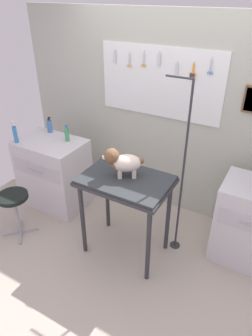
{
  "coord_description": "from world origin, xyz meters",
  "views": [
    {
      "loc": [
        1.14,
        -1.8,
        2.45
      ],
      "look_at": [
        -0.04,
        0.26,
        1.03
      ],
      "focal_mm": 32.38,
      "sensor_mm": 36.0,
      "label": 1
    }
  ],
  "objects_px": {
    "dog": "(122,162)",
    "cabinet_right": "(252,224)",
    "grooming_table": "(126,188)",
    "grooming_arm": "(181,180)",
    "detangler_spray": "(67,134)",
    "stool": "(14,202)",
    "counter_left": "(54,173)"
  },
  "relations": [
    {
      "from": "cabinet_right",
      "to": "dog",
      "type": "bearing_deg",
      "value": -156.57
    },
    {
      "from": "grooming_arm",
      "to": "detangler_spray",
      "type": "height_order",
      "value": "grooming_arm"
    },
    {
      "from": "counter_left",
      "to": "stool",
      "type": "bearing_deg",
      "value": -88.47
    },
    {
      "from": "dog",
      "to": "stool",
      "type": "bearing_deg",
      "value": -160.37
    },
    {
      "from": "counter_left",
      "to": "grooming_arm",
      "type": "bearing_deg",
      "value": 0.56
    },
    {
      "from": "cabinet_right",
      "to": "counter_left",
      "type": "bearing_deg",
      "value": -174.11
    },
    {
      "from": "cabinet_right",
      "to": "stool",
      "type": "height_order",
      "value": "cabinet_right"
    },
    {
      "from": "grooming_table",
      "to": "grooming_arm",
      "type": "height_order",
      "value": "grooming_arm"
    },
    {
      "from": "grooming_table",
      "to": "dog",
      "type": "relative_size",
      "value": 2.43
    },
    {
      "from": "cabinet_right",
      "to": "detangler_spray",
      "type": "relative_size",
      "value": 4.11
    },
    {
      "from": "stool",
      "to": "grooming_arm",
      "type": "bearing_deg",
      "value": 23.11
    },
    {
      "from": "grooming_table",
      "to": "grooming_arm",
      "type": "relative_size",
      "value": 0.5
    },
    {
      "from": "dog",
      "to": "counter_left",
      "type": "xyz_separation_m",
      "value": [
        -1.16,
        0.27,
        -0.63
      ]
    },
    {
      "from": "dog",
      "to": "cabinet_right",
      "type": "bearing_deg",
      "value": 23.43
    },
    {
      "from": "grooming_table",
      "to": "grooming_arm",
      "type": "xyz_separation_m",
      "value": [
        0.44,
        0.31,
        0.06
      ]
    },
    {
      "from": "dog",
      "to": "stool",
      "type": "height_order",
      "value": "dog"
    },
    {
      "from": "grooming_table",
      "to": "cabinet_right",
      "type": "height_order",
      "value": "grooming_table"
    },
    {
      "from": "dog",
      "to": "detangler_spray",
      "type": "bearing_deg",
      "value": 158.34
    },
    {
      "from": "counter_left",
      "to": "dog",
      "type": "bearing_deg",
      "value": -13.26
    },
    {
      "from": "grooming_arm",
      "to": "stool",
      "type": "relative_size",
      "value": 3.41
    },
    {
      "from": "cabinet_right",
      "to": "stool",
      "type": "relative_size",
      "value": 1.62
    },
    {
      "from": "cabinet_right",
      "to": "detangler_spray",
      "type": "xyz_separation_m",
      "value": [
        -2.17,
        -0.13,
        0.54
      ]
    },
    {
      "from": "grooming_table",
      "to": "grooming_arm",
      "type": "distance_m",
      "value": 0.54
    },
    {
      "from": "detangler_spray",
      "to": "grooming_table",
      "type": "bearing_deg",
      "value": -21.82
    },
    {
      "from": "detangler_spray",
      "to": "dog",
      "type": "bearing_deg",
      "value": -21.66
    },
    {
      "from": "detangler_spray",
      "to": "stool",
      "type": "bearing_deg",
      "value": -101.32
    },
    {
      "from": "cabinet_right",
      "to": "detangler_spray",
      "type": "bearing_deg",
      "value": -176.69
    },
    {
      "from": "counter_left",
      "to": "detangler_spray",
      "type": "distance_m",
      "value": 0.57
    },
    {
      "from": "grooming_table",
      "to": "counter_left",
      "type": "height_order",
      "value": "grooming_table"
    },
    {
      "from": "stool",
      "to": "detangler_spray",
      "type": "bearing_deg",
      "value": 78.68
    },
    {
      "from": "grooming_table",
      "to": "grooming_arm",
      "type": "bearing_deg",
      "value": 35.21
    },
    {
      "from": "grooming_table",
      "to": "stool",
      "type": "height_order",
      "value": "grooming_table"
    }
  ]
}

